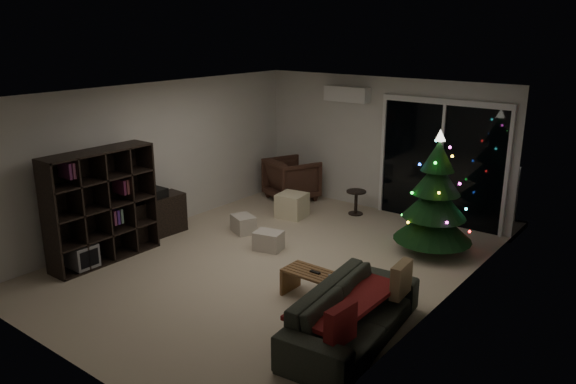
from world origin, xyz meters
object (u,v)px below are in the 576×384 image
object	(u,v)px
bookshelf	(94,204)
armchair	(292,179)
coffee_table	(325,289)
christmas_tree	(436,193)
sofa	(353,314)
media_cabinet	(154,217)

from	to	relation	value
bookshelf	armchair	distance (m)	4.20
bookshelf	coffee_table	bearing A→B (deg)	-7.23
bookshelf	christmas_tree	size ratio (longest dim) A/B	0.87
armchair	sofa	distance (m)	5.32
sofa	armchair	bearing A→B (deg)	38.44
christmas_tree	coffee_table	bearing A→B (deg)	-99.40
sofa	coffee_table	xyz separation A→B (m)	(-0.73, 0.52, -0.12)
coffee_table	sofa	bearing A→B (deg)	-35.07
armchair	christmas_tree	distance (m)	3.56
bookshelf	coffee_table	distance (m)	3.73
bookshelf	media_cabinet	bearing A→B (deg)	68.97
media_cabinet	coffee_table	distance (m)	3.58
media_cabinet	sofa	distance (m)	4.36
coffee_table	bookshelf	bearing A→B (deg)	-165.70
armchair	coffee_table	size ratio (longest dim) A/B	0.80
media_cabinet	coffee_table	xyz separation A→B (m)	(3.57, -0.22, -0.15)
armchair	media_cabinet	bearing A→B (deg)	101.65
media_cabinet	christmas_tree	bearing A→B (deg)	31.75
armchair	sofa	size ratio (longest dim) A/B	0.44
bookshelf	coffee_table	world-z (taller)	bookshelf
media_cabinet	christmas_tree	world-z (taller)	christmas_tree
media_cabinet	armchair	world-z (taller)	armchair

